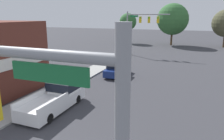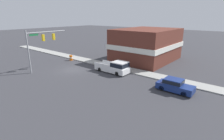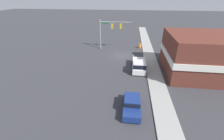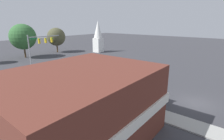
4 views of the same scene
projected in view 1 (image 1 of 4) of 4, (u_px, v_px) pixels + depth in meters
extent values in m
cube|color=#196B38|center=(49.00, 73.00, 3.35)|extent=(1.40, 0.04, 0.30)
cylinder|color=gray|center=(127.00, 33.00, 38.02)|extent=(0.22, 0.22, 7.34)
cylinder|color=gray|center=(148.00, 14.00, 35.99)|extent=(7.11, 0.18, 0.18)
cube|color=gold|center=(140.00, 20.00, 36.65)|extent=(0.36, 0.36, 1.05)
sphere|color=green|center=(140.00, 18.00, 36.40)|extent=(0.22, 0.22, 0.22)
cube|color=gold|center=(149.00, 20.00, 36.13)|extent=(0.36, 0.36, 1.05)
sphere|color=green|center=(149.00, 18.00, 35.87)|extent=(0.22, 0.22, 0.22)
cube|color=gold|center=(158.00, 20.00, 35.60)|extent=(0.36, 0.36, 1.05)
sphere|color=green|center=(158.00, 18.00, 35.35)|extent=(0.22, 0.22, 0.22)
cube|color=#196B38|center=(134.00, 16.00, 36.90)|extent=(1.40, 0.04, 0.30)
cylinder|color=black|center=(115.00, 69.00, 26.37)|extent=(0.22, 0.66, 0.66)
cylinder|color=black|center=(128.00, 71.00, 25.80)|extent=(0.22, 0.66, 0.66)
cylinder|color=black|center=(106.00, 75.00, 24.02)|extent=(0.22, 0.66, 0.66)
cylinder|color=black|center=(120.00, 76.00, 23.45)|extent=(0.22, 0.66, 0.66)
cube|color=navy|center=(117.00, 71.00, 24.86)|extent=(1.82, 4.20, 0.75)
cube|color=navy|center=(117.00, 65.00, 24.46)|extent=(1.68, 2.02, 0.60)
cube|color=black|center=(117.00, 65.00, 24.46)|extent=(1.69, 2.10, 0.42)
cylinder|color=black|center=(57.00, 96.00, 17.72)|extent=(0.22, 0.66, 0.66)
cylinder|color=black|center=(77.00, 99.00, 17.05)|extent=(0.22, 0.66, 0.66)
cylinder|color=black|center=(26.00, 114.00, 14.53)|extent=(0.22, 0.66, 0.66)
cylinder|color=black|center=(49.00, 118.00, 13.86)|extent=(0.22, 0.66, 0.66)
cube|color=white|center=(53.00, 102.00, 15.72)|extent=(2.09, 5.70, 0.85)
cube|color=white|center=(65.00, 84.00, 16.93)|extent=(1.98, 2.17, 0.90)
cube|color=black|center=(65.00, 84.00, 16.93)|extent=(2.01, 2.25, 0.63)
cube|color=white|center=(30.00, 98.00, 14.81)|extent=(0.12, 3.23, 0.35)
cube|color=white|center=(54.00, 103.00, 14.12)|extent=(0.12, 3.23, 0.35)
cylinder|color=#4C3823|center=(128.00, 36.00, 54.28)|extent=(0.44, 0.44, 3.31)
sphere|color=#336633|center=(128.00, 22.00, 53.42)|extent=(4.14, 4.14, 4.14)
cylinder|color=#4C3823|center=(171.00, 39.00, 49.98)|extent=(0.44, 0.44, 2.68)
sphere|color=#336633|center=(173.00, 19.00, 48.89)|extent=(7.00, 7.00, 7.00)
cylinder|color=#4C3823|center=(224.00, 42.00, 46.59)|extent=(0.44, 0.44, 2.49)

